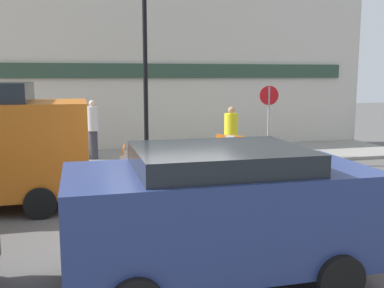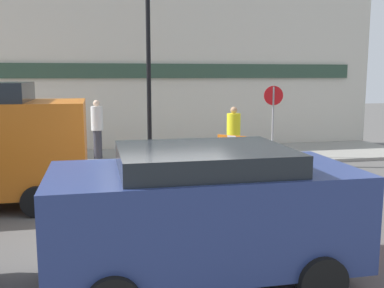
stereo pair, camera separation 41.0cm
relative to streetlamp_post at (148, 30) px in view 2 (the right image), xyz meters
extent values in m
plane|color=#565451|center=(-0.25, -5.38, -3.95)|extent=(60.00, 60.00, 0.00)
cube|color=gray|center=(-0.25, 0.82, -3.90)|extent=(18.00, 3.40, 0.10)
cube|color=beige|center=(-0.25, 2.60, -1.20)|extent=(18.00, 0.12, 5.50)
cube|color=#2D4738|center=(-0.25, 2.49, -1.15)|extent=(16.20, 0.10, 0.50)
cylinder|color=black|center=(0.00, 0.00, -3.72)|extent=(0.29, 0.29, 0.24)
cylinder|color=black|center=(0.00, 0.00, -1.01)|extent=(0.13, 0.13, 5.67)
cylinder|color=gray|center=(3.85, -0.09, -2.75)|extent=(0.06, 0.06, 2.20)
cylinder|color=red|center=(3.85, -0.09, -1.92)|extent=(0.60, 0.11, 0.60)
cube|color=white|center=(0.90, -4.91, -3.45)|extent=(0.10, 0.14, 0.99)
cube|color=white|center=(1.61, -4.67, -3.45)|extent=(0.10, 0.14, 0.99)
cube|color=orange|center=(1.25, -4.79, -2.88)|extent=(0.77, 0.29, 0.15)
cube|color=white|center=(1.25, -4.79, -2.88)|extent=(0.24, 0.11, 0.13)
cube|color=white|center=(2.25, -2.15, -3.48)|extent=(0.13, 0.14, 0.93)
cube|color=white|center=(1.67, -1.66, -3.48)|extent=(0.13, 0.14, 0.93)
cube|color=orange|center=(1.96, -1.91, -2.94)|extent=(0.64, 0.55, 0.15)
cube|color=white|center=(1.96, -1.91, -2.94)|extent=(0.21, 0.18, 0.14)
cube|color=white|center=(-0.87, -2.21, -3.52)|extent=(0.14, 0.08, 0.85)
cube|color=white|center=(-0.99, -2.99, -3.52)|extent=(0.14, 0.08, 0.85)
cube|color=orange|center=(-0.93, -2.60, -3.03)|extent=(0.15, 0.84, 0.15)
cube|color=white|center=(-0.93, -2.60, -3.03)|extent=(0.07, 0.26, 0.14)
cube|color=black|center=(2.20, -4.48, -3.93)|extent=(0.30, 0.30, 0.04)
cone|color=orange|center=(2.20, -4.48, -3.58)|extent=(0.22, 0.23, 0.66)
cylinder|color=white|center=(2.20, -4.48, -3.54)|extent=(0.13, 0.13, 0.09)
cube|color=black|center=(-0.16, -4.54, -3.93)|extent=(0.30, 0.30, 0.04)
cone|color=orange|center=(-0.16, -4.54, -3.65)|extent=(0.22, 0.23, 0.52)
cylinder|color=white|center=(-0.16, -4.54, -3.62)|extent=(0.13, 0.13, 0.07)
cube|color=black|center=(2.86, -3.49, -3.93)|extent=(0.30, 0.30, 0.04)
cone|color=orange|center=(2.86, -3.49, -3.67)|extent=(0.22, 0.23, 0.48)
cylinder|color=white|center=(2.86, -3.49, -3.64)|extent=(0.13, 0.13, 0.07)
cube|color=black|center=(-0.19, -1.46, -3.93)|extent=(0.30, 0.30, 0.04)
cone|color=orange|center=(-0.19, -1.46, -3.58)|extent=(0.22, 0.22, 0.66)
cylinder|color=white|center=(-0.19, -1.46, -3.55)|extent=(0.13, 0.13, 0.09)
cube|color=black|center=(1.99, -2.76, -3.93)|extent=(0.30, 0.30, 0.04)
cone|color=orange|center=(1.99, -2.76, -3.67)|extent=(0.22, 0.22, 0.47)
cylinder|color=white|center=(1.99, -2.76, -3.65)|extent=(0.13, 0.13, 0.07)
cylinder|color=#33333D|center=(2.23, -1.20, -3.51)|extent=(0.39, 0.39, 0.87)
cylinder|color=yellow|center=(2.23, -1.20, -2.71)|extent=(0.54, 0.54, 0.73)
sphere|color=tan|center=(2.23, -1.20, -2.26)|extent=(0.27, 0.27, 0.19)
cylinder|color=#33333D|center=(-1.52, 0.82, -3.41)|extent=(0.35, 0.35, 0.88)
cylinder|color=silver|center=(-1.52, 0.82, -2.60)|extent=(0.49, 0.49, 0.73)
sphere|color=beige|center=(-1.52, 0.82, -2.14)|extent=(0.26, 0.26, 0.20)
cube|color=navy|center=(-0.22, -7.79, -3.05)|extent=(3.86, 1.84, 1.20)
cube|color=#1E2328|center=(-0.22, -7.79, -2.45)|extent=(2.12, 1.70, 0.54)
cylinder|color=black|center=(0.97, -6.87, -3.65)|extent=(0.60, 0.18, 0.60)
cylinder|color=black|center=(0.97, -8.71, -3.65)|extent=(0.60, 0.18, 0.60)
cylinder|color=black|center=(-1.42, -6.87, -3.65)|extent=(0.60, 0.18, 0.60)
cylinder|color=black|center=(-2.68, -2.57, -3.65)|extent=(0.60, 0.18, 0.60)
cylinder|color=black|center=(-2.68, -4.55, -3.65)|extent=(0.60, 0.18, 0.60)
camera|label=1|loc=(-1.93, -13.09, -1.28)|focal=42.00mm
camera|label=2|loc=(-1.53, -13.19, -1.28)|focal=42.00mm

